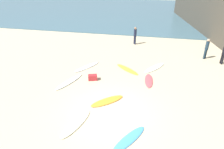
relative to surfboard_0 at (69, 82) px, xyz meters
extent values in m
plane|color=#C6B28E|center=(3.39, -2.40, -0.04)|extent=(120.00, 120.00, 0.00)
cube|color=#426675|center=(3.39, 31.92, 0.00)|extent=(120.00, 40.00, 0.08)
ellipsoid|color=white|center=(0.00, 0.00, 0.00)|extent=(1.27, 2.51, 0.08)
ellipsoid|color=#4495DB|center=(4.61, -4.11, -0.01)|extent=(1.51, 2.03, 0.06)
ellipsoid|color=#EAE7C1|center=(1.98, -3.67, 0.00)|extent=(1.11, 2.30, 0.08)
ellipsoid|color=orange|center=(3.02, -1.59, 0.00)|extent=(1.88, 1.80, 0.08)
ellipsoid|color=silver|center=(5.56, 3.48, 0.00)|extent=(1.82, 2.37, 0.08)
ellipsoid|color=silver|center=(0.39, 2.50, -0.01)|extent=(1.62, 2.39, 0.07)
ellipsoid|color=#DA5258|center=(5.21, 1.32, -0.01)|extent=(0.65, 1.98, 0.07)
ellipsoid|color=yellow|center=(3.52, 2.74, -0.01)|extent=(2.10, 1.90, 0.07)
cylinder|color=black|center=(10.77, 5.58, 0.35)|extent=(0.14, 0.14, 0.79)
cylinder|color=black|center=(10.81, 5.38, 0.35)|extent=(0.14, 0.14, 0.79)
cylinder|color=#191E33|center=(3.33, 9.05, 0.38)|extent=(0.14, 0.14, 0.85)
cylinder|color=#191E33|center=(3.45, 8.89, 0.38)|extent=(0.14, 0.14, 0.85)
cylinder|color=#191E33|center=(3.39, 8.97, 1.16)|extent=(0.39, 0.39, 0.71)
sphere|color=#9E7051|center=(3.39, 8.97, 1.63)|extent=(0.23, 0.23, 0.23)
cylinder|color=#1E3342|center=(9.62, 6.27, 0.37)|extent=(0.14, 0.14, 0.83)
cylinder|color=#1E3342|center=(9.76, 6.42, 0.37)|extent=(0.14, 0.14, 0.83)
cylinder|color=#1E3342|center=(9.69, 6.35, 1.13)|extent=(0.40, 0.40, 0.69)
sphere|color=tan|center=(9.69, 6.35, 1.59)|extent=(0.22, 0.22, 0.22)
cube|color=#B2282D|center=(1.45, 0.67, 0.14)|extent=(0.68, 0.54, 0.36)
camera|label=1|loc=(5.17, -10.09, 6.25)|focal=30.29mm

